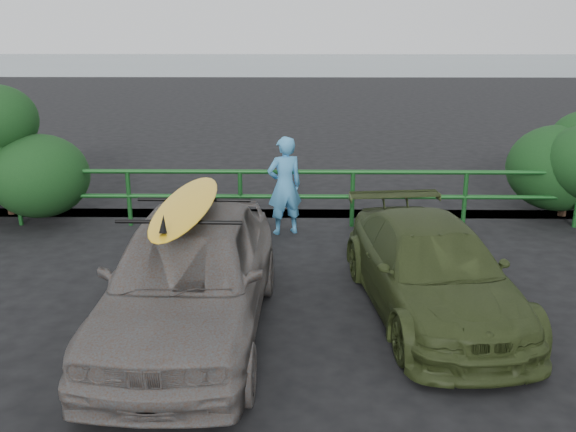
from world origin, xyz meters
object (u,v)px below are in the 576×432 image
sedan (190,275)px  olive_vehicle (432,270)px  surfboard (187,205)px  guardrail (296,198)px  man (285,186)px

sedan → olive_vehicle: 2.97m
olive_vehicle → sedan: bearing=-174.7°
olive_vehicle → surfboard: 3.13m
guardrail → man: (-0.20, -0.41, 0.33)m
sedan → surfboard: surfboard is taller
guardrail → olive_vehicle: 3.99m
sedan → surfboard: size_ratio=1.63×
sedan → man: size_ratio=2.57×
sedan → man: 3.96m
guardrail → sedan: sedan is taller
sedan → olive_vehicle: size_ratio=1.11×
guardrail → man: 0.57m
guardrail → sedan: (-1.22, -4.24, 0.22)m
guardrail → surfboard: surfboard is taller
guardrail → olive_vehicle: olive_vehicle is taller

